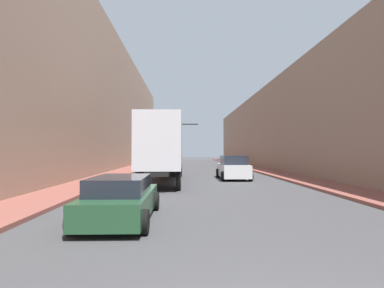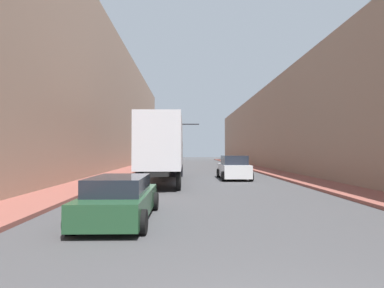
{
  "view_description": "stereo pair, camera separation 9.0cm",
  "coord_description": "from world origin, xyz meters",
  "px_view_note": "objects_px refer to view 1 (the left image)",
  "views": [
    {
      "loc": [
        -1.24,
        -2.63,
        2.14
      ],
      "look_at": [
        -0.78,
        13.42,
        2.51
      ],
      "focal_mm": 28.0,
      "sensor_mm": 36.0,
      "label": 1
    },
    {
      "loc": [
        -1.15,
        -2.63,
        2.14
      ],
      "look_at": [
        -0.78,
        13.42,
        2.51
      ],
      "focal_mm": 28.0,
      "sensor_mm": 36.0,
      "label": 2
    }
  ],
  "objects_px": {
    "semi_truck": "(164,148)",
    "suv_car": "(233,168)",
    "traffic_signal_gantry": "(158,136)",
    "sedan_car": "(121,199)"
  },
  "relations": [
    {
      "from": "sedan_car",
      "to": "traffic_signal_gantry",
      "type": "xyz_separation_m",
      "value": [
        -1.05,
        25.94,
        3.26
      ]
    },
    {
      "from": "semi_truck",
      "to": "sedan_car",
      "type": "xyz_separation_m",
      "value": [
        -0.56,
        -11.65,
        -1.71
      ]
    },
    {
      "from": "suv_car",
      "to": "traffic_signal_gantry",
      "type": "xyz_separation_m",
      "value": [
        -6.73,
        12.69,
        3.07
      ]
    },
    {
      "from": "sedan_car",
      "to": "traffic_signal_gantry",
      "type": "distance_m",
      "value": 26.16
    },
    {
      "from": "sedan_car",
      "to": "suv_car",
      "type": "distance_m",
      "value": 14.42
    },
    {
      "from": "semi_truck",
      "to": "suv_car",
      "type": "relative_size",
      "value": 2.72
    },
    {
      "from": "sedan_car",
      "to": "suv_car",
      "type": "relative_size",
      "value": 1.01
    },
    {
      "from": "traffic_signal_gantry",
      "to": "semi_truck",
      "type": "bearing_deg",
      "value": -83.59
    },
    {
      "from": "sedan_car",
      "to": "suv_car",
      "type": "bearing_deg",
      "value": 66.78
    },
    {
      "from": "semi_truck",
      "to": "sedan_car",
      "type": "bearing_deg",
      "value": -92.76
    }
  ]
}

